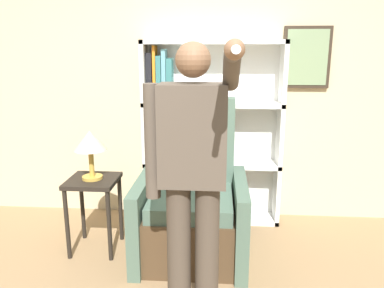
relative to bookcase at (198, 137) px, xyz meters
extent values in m
cube|color=beige|center=(-0.05, 0.16, 0.54)|extent=(8.00, 0.06, 2.80)
cube|color=#33281E|center=(1.03, 0.11, 0.77)|extent=(0.44, 0.04, 0.58)
cube|color=gray|center=(1.03, 0.09, 0.77)|extent=(0.38, 0.01, 0.52)
cube|color=white|center=(-0.51, -0.02, 0.03)|extent=(0.04, 0.28, 1.79)
cube|color=white|center=(0.80, -0.02, 0.03)|extent=(0.04, 0.28, 1.79)
cube|color=white|center=(0.14, 0.11, 0.03)|extent=(1.35, 0.01, 1.79)
cube|color=white|center=(0.14, -0.02, -0.84)|extent=(1.35, 0.28, 0.04)
cube|color=white|center=(0.14, -0.02, -0.27)|extent=(1.35, 0.28, 0.04)
cube|color=white|center=(0.14, -0.02, 0.33)|extent=(1.35, 0.28, 0.04)
cube|color=white|center=(0.14, -0.02, 0.91)|extent=(1.35, 0.28, 0.04)
cube|color=red|center=(-0.47, -0.02, -0.60)|extent=(0.03, 0.22, 0.46)
cube|color=orange|center=(-0.43, -0.02, -0.59)|extent=(0.03, 0.19, 0.47)
cube|color=#337070|center=(-0.38, -0.02, -0.59)|extent=(0.05, 0.22, 0.46)
cube|color=orange|center=(-0.34, -0.02, -0.60)|extent=(0.03, 0.19, 0.44)
cube|color=#9E7A47|center=(-0.30, -0.02, -0.57)|extent=(0.05, 0.16, 0.51)
cube|color=#1E47B2|center=(-0.24, -0.02, -0.63)|extent=(0.05, 0.23, 0.39)
cube|color=#238438|center=(-0.46, -0.02, -0.07)|extent=(0.04, 0.22, 0.35)
cube|color=black|center=(-0.42, -0.02, -0.08)|extent=(0.03, 0.18, 0.34)
cube|color=#5B99A8|center=(-0.38, -0.02, -0.05)|extent=(0.03, 0.19, 0.40)
cube|color=gold|center=(-0.35, -0.02, -0.01)|extent=(0.03, 0.23, 0.48)
cube|color=red|center=(-0.31, -0.02, -0.07)|extent=(0.03, 0.16, 0.36)
cube|color=black|center=(-0.46, -0.02, 0.58)|extent=(0.05, 0.16, 0.46)
cube|color=orange|center=(-0.41, -0.02, 0.61)|extent=(0.03, 0.16, 0.53)
cube|color=#337070|center=(-0.37, -0.02, 0.57)|extent=(0.05, 0.17, 0.43)
cube|color=#5B99A8|center=(-0.32, -0.02, 0.60)|extent=(0.04, 0.17, 0.49)
cube|color=#337070|center=(-0.27, -0.02, 0.55)|extent=(0.05, 0.15, 0.41)
cube|color=#4C3823|center=(-0.01, -0.75, -0.64)|extent=(0.70, 0.78, 0.44)
cube|color=#4C6656|center=(-0.01, -0.79, -0.36)|extent=(0.66, 0.66, 0.12)
cube|color=#4C6656|center=(-0.01, -0.40, -0.10)|extent=(0.70, 0.16, 1.08)
cube|color=#4C6656|center=(-0.41, -0.75, -0.53)|extent=(0.10, 0.86, 0.67)
cube|color=#4C6656|center=(0.39, -0.75, -0.53)|extent=(0.10, 0.86, 0.67)
cylinder|color=#473D33|center=(-0.03, -1.51, -0.40)|extent=(0.15, 0.15, 0.92)
cylinder|color=#473D33|center=(0.15, -1.51, -0.40)|extent=(0.15, 0.15, 0.92)
cube|color=#51473D|center=(0.06, -1.51, 0.35)|extent=(0.39, 0.24, 0.59)
sphere|color=brown|center=(0.06, -1.51, 0.78)|extent=(0.20, 0.20, 0.20)
cylinder|color=#51473D|center=(-0.18, -1.51, 0.31)|extent=(0.09, 0.09, 0.68)
cylinder|color=#51473D|center=(0.27, -1.62, 0.73)|extent=(0.09, 0.28, 0.23)
cylinder|color=#51473D|center=(0.27, -1.86, 0.82)|extent=(0.08, 0.27, 0.10)
sphere|color=brown|center=(0.27, -1.99, 0.83)|extent=(0.09, 0.09, 0.09)
cylinder|color=white|center=(0.27, -2.09, 0.83)|extent=(0.04, 0.15, 0.04)
cube|color=black|center=(-0.85, -0.69, -0.24)|extent=(0.41, 0.41, 0.04)
cylinder|color=black|center=(-1.03, -0.87, -0.56)|extent=(0.04, 0.04, 0.61)
cylinder|color=black|center=(-0.67, -0.87, -0.56)|extent=(0.04, 0.04, 0.61)
cylinder|color=black|center=(-1.03, -0.52, -0.56)|extent=(0.04, 0.04, 0.61)
cylinder|color=black|center=(-0.67, -0.52, -0.56)|extent=(0.04, 0.04, 0.61)
cylinder|color=gold|center=(-0.85, -0.69, -0.21)|extent=(0.17, 0.17, 0.02)
cylinder|color=gold|center=(-0.85, -0.69, -0.08)|extent=(0.04, 0.04, 0.23)
cone|color=beige|center=(-0.85, -0.69, 0.11)|extent=(0.27, 0.27, 0.16)
camera|label=1|loc=(0.21, -3.61, 0.83)|focal=35.00mm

